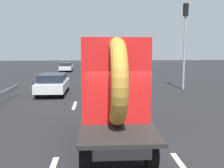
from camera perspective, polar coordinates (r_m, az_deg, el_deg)
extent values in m
plane|color=black|center=(8.74, 3.14, -13.32)|extent=(120.00, 120.00, 0.00)
cylinder|color=black|center=(10.36, -5.01, -7.62)|extent=(0.28, 0.81, 0.81)
cylinder|color=black|center=(10.45, 4.42, -7.47)|extent=(0.28, 0.81, 0.81)
cylinder|color=black|center=(7.18, -5.67, -14.66)|extent=(0.28, 0.81, 0.81)
cylinder|color=black|center=(7.32, 8.19, -14.26)|extent=(0.28, 0.81, 0.81)
cube|color=black|center=(8.56, 0.43, -8.04)|extent=(1.30, 5.28, 0.25)
cube|color=maroon|center=(10.12, -0.28, -0.95)|extent=(2.00, 1.73, 1.35)
cube|color=black|center=(10.03, -0.26, 0.68)|extent=(2.02, 1.64, 0.44)
cube|color=black|center=(7.68, 0.89, -8.52)|extent=(2.00, 3.55, 0.10)
cube|color=black|center=(9.23, 0.05, -1.95)|extent=(1.80, 0.08, 1.10)
torus|color=#B7842D|center=(7.28, 1.00, 0.52)|extent=(0.42, 2.37, 2.37)
cube|color=red|center=(7.28, 1.00, 0.52)|extent=(1.90, 0.03, 2.37)
cylinder|color=black|center=(20.23, -13.95, -0.54)|extent=(0.22, 0.65, 0.65)
cylinder|color=black|center=(20.00, -9.48, -0.51)|extent=(0.22, 0.65, 0.65)
cylinder|color=black|center=(17.58, -15.53, -1.81)|extent=(0.22, 0.65, 0.65)
cylinder|color=black|center=(17.32, -10.39, -1.79)|extent=(0.22, 0.65, 0.65)
cube|color=silver|center=(18.72, -12.33, -0.27)|extent=(1.83, 4.27, 0.56)
cube|color=black|center=(18.56, -12.43, 1.32)|extent=(1.65, 2.39, 0.51)
cylinder|color=gray|center=(21.02, 14.99, 6.28)|extent=(0.16, 0.16, 5.44)
cube|color=black|center=(21.20, 15.29, 14.87)|extent=(0.30, 0.36, 0.90)
sphere|color=red|center=(21.29, 15.77, 15.58)|extent=(0.20, 0.20, 0.20)
cylinder|color=slate|center=(17.40, -20.86, -2.30)|extent=(0.10, 0.10, 0.55)
cube|color=beige|center=(14.96, -7.90, -4.48)|extent=(0.16, 2.05, 0.01)
cube|color=beige|center=(14.82, 5.40, -4.56)|extent=(0.16, 2.27, 0.01)
cylinder|color=black|center=(37.79, -10.43, 3.19)|extent=(0.19, 0.55, 0.55)
cylinder|color=black|center=(37.66, -8.40, 3.22)|extent=(0.19, 0.55, 0.55)
cylinder|color=black|center=(35.51, -10.86, 2.90)|extent=(0.19, 0.55, 0.55)
cylinder|color=black|center=(35.37, -8.71, 2.93)|extent=(0.19, 0.55, 0.55)
cube|color=silver|center=(36.56, -9.61, 3.43)|extent=(1.54, 3.60, 0.47)
cube|color=black|center=(36.45, -9.64, 4.13)|extent=(1.39, 2.02, 0.43)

